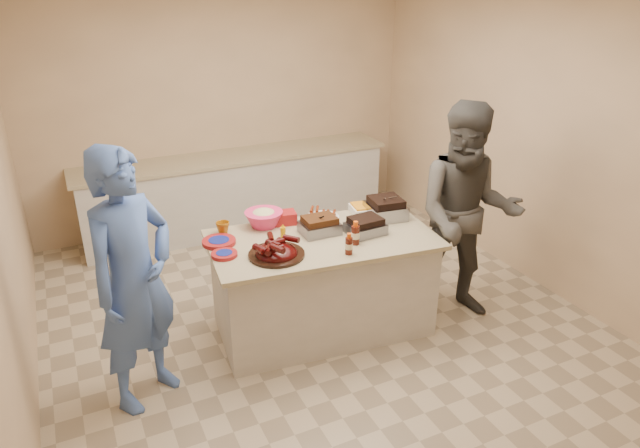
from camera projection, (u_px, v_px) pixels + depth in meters
name	position (u px, v px, depth m)	size (l,w,h in m)	color
room	(316.00, 318.00, 5.06)	(4.50, 5.00, 2.70)	#CFAE84
back_counter	(237.00, 192.00, 6.70)	(3.60, 0.64, 0.90)	beige
island	(322.00, 327.00, 4.94)	(1.81, 0.95, 0.86)	beige
rib_platter	(277.00, 256.00, 4.30)	(0.43, 0.43, 0.17)	#400505
pulled_pork_tray	(320.00, 233.00, 4.67)	(0.31, 0.23, 0.09)	#47230F
brisket_tray	(365.00, 233.00, 4.67)	(0.29, 0.24, 0.09)	black
roasting_pan	(385.00, 217.00, 4.97)	(0.31, 0.31, 0.12)	gray
coleslaw_bowl	(264.00, 226.00, 4.80)	(0.32, 0.32, 0.22)	#E82C66
sausage_plate	(323.00, 218.00, 4.96)	(0.29, 0.29, 0.05)	silver
mac_cheese_dish	(368.00, 212.00, 5.08)	(0.31, 0.22, 0.08)	orange
bbq_bottle_a	(349.00, 254.00, 4.33)	(0.06, 0.06, 0.17)	#44140B
bbq_bottle_b	(355.00, 244.00, 4.49)	(0.06, 0.06, 0.19)	#44140B
mustard_bottle	(283.00, 237.00, 4.60)	(0.04, 0.04, 0.12)	orange
sauce_bowl	(317.00, 228.00, 4.77)	(0.12, 0.04, 0.12)	silver
plate_stack_large	(219.00, 244.00, 4.49)	(0.27, 0.27, 0.03)	maroon
plate_stack_small	(224.00, 256.00, 4.29)	(0.20, 0.20, 0.03)	maroon
plastic_cup	(223.00, 234.00, 4.66)	(0.11, 0.10, 0.11)	#9A590A
basket_stack	(284.00, 223.00, 4.85)	(0.20, 0.15, 0.10)	maroon
guest_blue	(151.00, 393.00, 4.17)	(0.68, 1.87, 0.45)	#4465B1
guest_gray	(455.00, 310.00, 5.18)	(0.92, 1.90, 0.72)	#45433E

